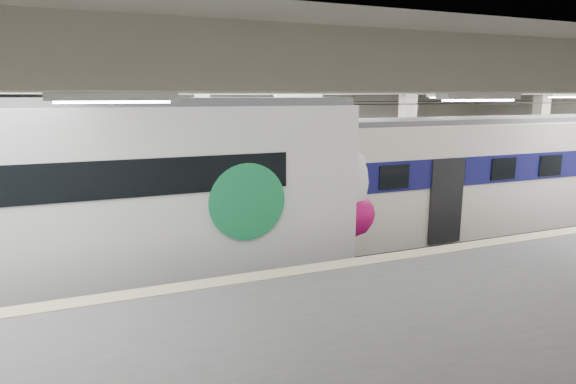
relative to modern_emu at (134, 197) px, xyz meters
name	(u,v)px	position (x,y,z in m)	size (l,w,h in m)	color
station_hall	(354,162)	(5.43, -1.74, 0.84)	(36.00, 24.00, 5.75)	black
modern_emu	(134,197)	(0.00, 0.00, 0.00)	(15.46, 3.19, 4.91)	white
older_rer	(492,176)	(11.90, 0.00, -0.19)	(12.75, 2.82, 4.24)	silver
far_train	(121,168)	(-0.04, 5.50, 0.00)	(14.71, 3.10, 4.66)	white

